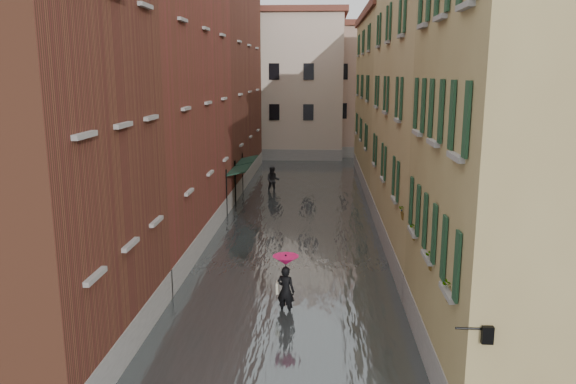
# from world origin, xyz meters

# --- Properties ---
(ground) EXTENTS (120.00, 120.00, 0.00)m
(ground) POSITION_xyz_m (0.00, 0.00, 0.00)
(ground) COLOR #505052
(ground) RESTS_ON ground
(floodwater) EXTENTS (10.00, 60.00, 0.20)m
(floodwater) POSITION_xyz_m (0.00, 13.00, 0.10)
(floodwater) COLOR #4F5657
(floodwater) RESTS_ON ground
(building_left_near) EXTENTS (6.00, 8.00, 13.00)m
(building_left_near) POSITION_xyz_m (-7.00, -2.00, 6.50)
(building_left_near) COLOR brown
(building_left_near) RESTS_ON ground
(building_left_mid) EXTENTS (6.00, 14.00, 12.50)m
(building_left_mid) POSITION_xyz_m (-7.00, 9.00, 6.25)
(building_left_mid) COLOR maroon
(building_left_mid) RESTS_ON ground
(building_left_far) EXTENTS (6.00, 16.00, 14.00)m
(building_left_far) POSITION_xyz_m (-7.00, 24.00, 7.00)
(building_left_far) COLOR brown
(building_left_far) RESTS_ON ground
(building_right_near) EXTENTS (6.00, 8.00, 11.50)m
(building_right_near) POSITION_xyz_m (7.00, -2.00, 5.75)
(building_right_near) COLOR olive
(building_right_near) RESTS_ON ground
(building_right_mid) EXTENTS (6.00, 14.00, 13.00)m
(building_right_mid) POSITION_xyz_m (7.00, 9.00, 6.50)
(building_right_mid) COLOR tan
(building_right_mid) RESTS_ON ground
(building_right_far) EXTENTS (6.00, 16.00, 11.50)m
(building_right_far) POSITION_xyz_m (7.00, 24.00, 5.75)
(building_right_far) COLOR olive
(building_right_far) RESTS_ON ground
(building_end_cream) EXTENTS (12.00, 9.00, 13.00)m
(building_end_cream) POSITION_xyz_m (-3.00, 38.00, 6.50)
(building_end_cream) COLOR #B3A48E
(building_end_cream) RESTS_ON ground
(building_end_pink) EXTENTS (10.00, 9.00, 12.00)m
(building_end_pink) POSITION_xyz_m (6.00, 40.00, 6.00)
(building_end_pink) COLOR tan
(building_end_pink) RESTS_ON ground
(awning_near) EXTENTS (1.09, 3.02, 2.80)m
(awning_near) POSITION_xyz_m (-3.49, 14.87, 2.47)
(awning_near) COLOR black
(awning_near) RESTS_ON ground
(awning_far) EXTENTS (1.09, 3.15, 2.80)m
(awning_far) POSITION_xyz_m (-3.48, 18.13, 2.47)
(awning_far) COLOR black
(awning_far) RESTS_ON ground
(wall_lantern) EXTENTS (0.71, 0.22, 0.35)m
(wall_lantern) POSITION_xyz_m (4.33, -6.00, 3.01)
(wall_lantern) COLOR black
(wall_lantern) RESTS_ON ground
(window_planters) EXTENTS (0.59, 7.94, 0.84)m
(window_planters) POSITION_xyz_m (4.12, -0.80, 3.51)
(window_planters) COLOR brown
(window_planters) RESTS_ON ground
(pedestrian_main) EXTENTS (0.88, 0.88, 2.06)m
(pedestrian_main) POSITION_xyz_m (0.03, 1.22, 1.21)
(pedestrian_main) COLOR black
(pedestrian_main) RESTS_ON ground
(pedestrian_far) EXTENTS (0.96, 0.77, 1.88)m
(pedestrian_far) POSITION_xyz_m (-2.01, 20.09, 0.94)
(pedestrian_far) COLOR black
(pedestrian_far) RESTS_ON ground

